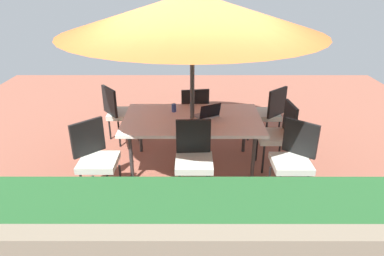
{
  "coord_description": "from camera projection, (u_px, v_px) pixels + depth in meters",
  "views": [
    {
      "loc": [
        -0.0,
        4.43,
        2.61
      ],
      "look_at": [
        0.0,
        0.0,
        0.61
      ],
      "focal_mm": 31.81,
      "sensor_mm": 36.0,
      "label": 1
    }
  ],
  "objects": [
    {
      "name": "patio_umbrella",
      "position": [
        192.0,
        13.0,
        4.22
      ],
      "size": [
        3.34,
        3.34,
        2.43
      ],
      "color": "#4C4C4C",
      "rests_on": "ground_plane"
    },
    {
      "name": "chair_southwest",
      "position": [
        268.0,
        112.0,
        5.6
      ],
      "size": [
        0.59,
        0.59,
        0.98
      ],
      "rotation": [
        0.0,
        0.0,
        0.73
      ],
      "color": "silver",
      "rests_on": "ground_plane"
    },
    {
      "name": "laptop",
      "position": [
        207.0,
        114.0,
        4.83
      ],
      "size": [
        0.4,
        0.37,
        0.21
      ],
      "rotation": [
        0.0,
        0.0,
        0.48
      ],
      "color": "gray",
      "rests_on": "dining_table"
    },
    {
      "name": "chair_southeast",
      "position": [
        119.0,
        111.0,
        5.63
      ],
      "size": [
        0.58,
        0.58,
        0.98
      ],
      "rotation": [
        0.0,
        0.0,
        5.38
      ],
      "color": "silver",
      "rests_on": "ground_plane"
    },
    {
      "name": "ground_plane",
      "position": [
        192.0,
        165.0,
        5.12
      ],
      "size": [
        10.0,
        10.0,
        0.02
      ],
      "primitive_type": "cube",
      "color": "#935442"
    },
    {
      "name": "chair_northeast",
      "position": [
        95.0,
        156.0,
        4.23
      ],
      "size": [
        0.59,
        0.59,
        0.98
      ],
      "rotation": [
        0.0,
        0.0,
        3.89
      ],
      "color": "silver",
      "rests_on": "ground_plane"
    },
    {
      "name": "chair_northwest",
      "position": [
        293.0,
        157.0,
        4.21
      ],
      "size": [
        0.58,
        0.58,
        0.98
      ],
      "rotation": [
        0.0,
        0.0,
        2.47
      ],
      "color": "silver",
      "rests_on": "ground_plane"
    },
    {
      "name": "chair_north",
      "position": [
        194.0,
        156.0,
        4.23
      ],
      "size": [
        0.46,
        0.47,
        0.98
      ],
      "rotation": [
        0.0,
        0.0,
        3.18
      ],
      "color": "silver",
      "rests_on": "ground_plane"
    },
    {
      "name": "cup",
      "position": [
        174.0,
        108.0,
        5.01
      ],
      "size": [
        0.07,
        0.07,
        0.12
      ],
      "primitive_type": "cylinder",
      "color": "#334C99",
      "rests_on": "dining_table"
    },
    {
      "name": "chair_south",
      "position": [
        194.0,
        112.0,
        5.59
      ],
      "size": [
        0.48,
        0.49,
        0.98
      ],
      "rotation": [
        0.0,
        0.0,
        0.15
      ],
      "color": "silver",
      "rests_on": "ground_plane"
    },
    {
      "name": "chair_west",
      "position": [
        278.0,
        132.0,
        4.86
      ],
      "size": [
        0.48,
        0.47,
        0.98
      ],
      "rotation": [
        0.0,
        0.0,
        1.65
      ],
      "color": "silver",
      "rests_on": "ground_plane"
    },
    {
      "name": "dining_table",
      "position": [
        192.0,
        121.0,
        4.82
      ],
      "size": [
        1.95,
        1.16,
        0.76
      ],
      "color": "silver",
      "rests_on": "ground_plane"
    }
  ]
}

